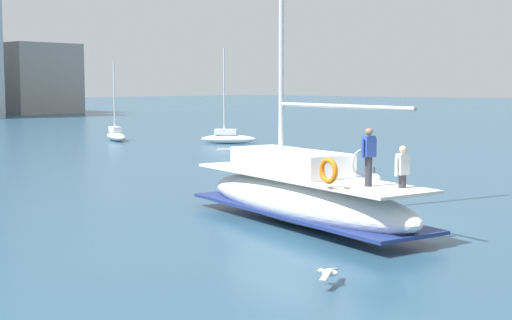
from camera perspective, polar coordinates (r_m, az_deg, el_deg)
name	(u,v)px	position (r m, az deg, el deg)	size (l,w,h in m)	color
ground_plane	(366,225)	(22.41, 8.55, -4.99)	(400.00, 400.00, 0.00)	#284C66
main_sailboat	(302,193)	(22.29, 3.60, -2.61)	(4.48, 9.89, 14.00)	white
moored_sloop_far	(116,135)	(56.13, -10.84, 1.95)	(2.25, 4.05, 5.86)	silver
moored_catamaran	(228,137)	(52.47, -2.20, 1.80)	(3.13, 3.72, 6.78)	white
seagull	(329,272)	(15.60, 5.68, -8.69)	(1.05, 0.54, 0.17)	silver
mooring_buoy	(374,182)	(30.74, 9.16, -1.67)	(0.68, 0.68, 0.94)	silver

